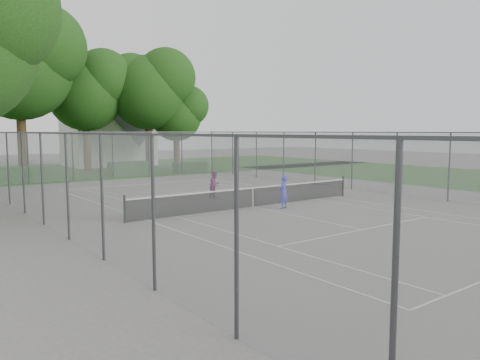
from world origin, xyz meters
TOP-DOWN VIEW (x-y plane):
  - ground at (0.00, 0.00)m, footprint 120.00×120.00m
  - grass_far at (0.00, 26.00)m, footprint 60.00×20.00m
  - grass_right at (22.00, 0.00)m, footprint 16.00×40.00m
  - court_markings at (0.00, 0.00)m, footprint 11.03×23.83m
  - tennis_net at (0.00, 0.00)m, footprint 12.87×0.10m
  - perimeter_fence at (0.00, 0.00)m, footprint 18.08×34.08m
  - tree_far_left at (-5.13, 21.90)m, footprint 9.13×8.34m
  - tree_far_midleft at (0.56, 23.91)m, footprint 7.43×6.78m
  - tree_far_midright at (5.66, 22.13)m, footprint 7.68×7.01m
  - tree_far_right at (8.35, 21.87)m, footprint 5.44×4.97m
  - hedge_left at (-5.62, 17.89)m, footprint 4.27×1.28m
  - hedge_mid at (1.98, 18.25)m, footprint 3.55×1.01m
  - hedge_right at (7.40, 17.99)m, footprint 2.95×1.08m
  - house at (4.87, 30.22)m, footprint 8.24×6.39m
  - girl_player at (0.85, -1.20)m, footprint 0.65×0.53m
  - woman_player at (0.19, 3.48)m, footprint 0.86×0.77m

SIDE VIEW (x-z plane):
  - ground at x=0.00m, z-range 0.00..0.00m
  - grass_far at x=0.00m, z-range 0.00..0.00m
  - grass_right at x=22.00m, z-range 0.00..0.00m
  - court_markings at x=0.00m, z-range 0.00..0.01m
  - hedge_right at x=7.40m, z-range 0.00..0.89m
  - tennis_net at x=0.00m, z-range -0.04..1.06m
  - hedge_left at x=-5.62m, z-range 0.00..1.07m
  - hedge_mid at x=1.98m, z-range 0.00..1.12m
  - woman_player at x=0.19m, z-range 0.00..1.47m
  - girl_player at x=0.85m, z-range 0.00..1.55m
  - perimeter_fence at x=0.00m, z-range 0.05..3.57m
  - house at x=4.87m, z-range -1.00..9.26m
  - tree_far_right at x=8.35m, z-range 1.46..9.28m
  - tree_far_midleft at x=0.56m, z-range 2.00..12.68m
  - tree_far_midright at x=5.66m, z-range 2.07..13.11m
  - tree_far_left at x=-5.13m, z-range 2.46..15.58m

